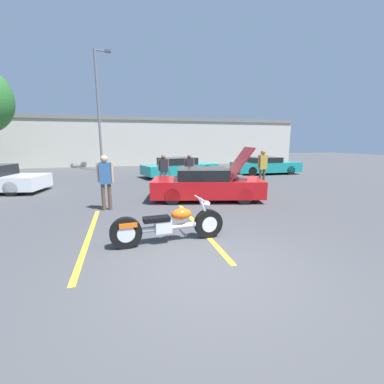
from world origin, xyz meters
name	(u,v)px	position (x,y,z in m)	size (l,w,h in m)	color
ground_plane	(209,271)	(0.00, 0.00, 0.00)	(80.00, 80.00, 0.00)	#474749
parking_stripe_foreground	(89,236)	(-2.26, 2.36, 0.00)	(0.12, 4.60, 0.01)	yellow
parking_stripe_middle	(199,226)	(0.50, 2.36, 0.00)	(0.12, 4.60, 0.01)	yellow
far_building	(136,140)	(0.00, 22.36, 2.34)	(32.00, 4.20, 4.40)	beige
light_pole	(99,107)	(-2.87, 16.98, 4.76)	(1.21, 0.28, 8.74)	slate
motorcycle	(169,225)	(-0.46, 1.47, 0.40)	(2.57, 0.70, 0.97)	black
show_car_hood_open	(207,184)	(1.74, 5.38, 0.60)	(4.49, 2.75, 2.02)	red
parked_car_mid_row	(179,167)	(2.11, 12.17, 0.59)	(5.07, 3.04, 1.22)	teal
parked_car_right_row	(265,166)	(8.16, 11.98, 0.57)	(4.60, 2.00, 1.17)	teal
spectator_near_motorcycle	(164,168)	(0.51, 8.37, 0.95)	(0.52, 0.21, 1.61)	gray
spectator_by_show_car	(105,178)	(-1.96, 4.76, 1.09)	(0.52, 0.24, 1.81)	brown
spectator_midground	(263,165)	(5.26, 7.36, 1.10)	(0.52, 0.24, 1.82)	brown
spectator_far_lot	(189,167)	(1.86, 8.63, 0.94)	(0.52, 0.21, 1.59)	brown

